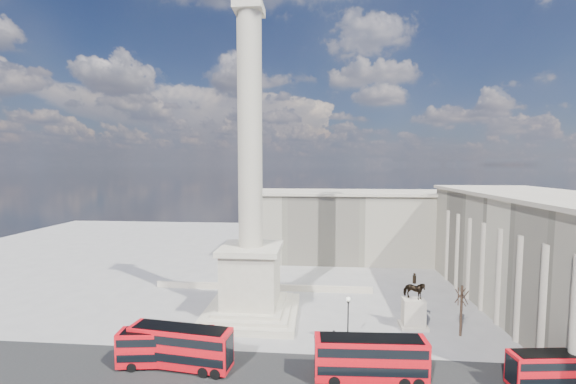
% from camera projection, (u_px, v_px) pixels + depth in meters
% --- Properties ---
extents(ground, '(180.00, 180.00, 0.00)m').
position_uv_depth(ground, '(245.00, 330.00, 49.06)').
color(ground, gray).
rests_on(ground, ground).
extents(asphalt_road, '(120.00, 9.00, 0.01)m').
position_uv_depth(asphalt_road, '(271.00, 375.00, 38.71)').
color(asphalt_road, '#252525').
rests_on(asphalt_road, ground).
extents(nelsons_column, '(14.00, 14.00, 49.85)m').
position_uv_depth(nelsons_column, '(251.00, 232.00, 53.04)').
color(nelsons_column, '#BDB49D').
rests_on(nelsons_column, ground).
extents(balustrade_wall, '(40.00, 0.60, 1.10)m').
position_uv_depth(balustrade_wall, '(262.00, 287.00, 64.92)').
color(balustrade_wall, '#B9AE9A').
rests_on(balustrade_wall, ground).
extents(building_east, '(19.00, 46.00, 18.60)m').
position_uv_depth(building_east, '(544.00, 253.00, 54.56)').
color(building_east, '#BEB69C').
rests_on(building_east, ground).
extents(building_northeast, '(51.00, 17.00, 16.60)m').
position_uv_depth(building_northeast, '(358.00, 225.00, 86.51)').
color(building_northeast, '#BEB69C').
rests_on(building_northeast, ground).
extents(red_bus_a, '(12.01, 4.08, 4.77)m').
position_uv_depth(red_bus_a, '(181.00, 346.00, 39.86)').
color(red_bus_a, red).
rests_on(red_bus_a, ground).
extents(red_bus_b, '(10.80, 3.67, 4.29)m').
position_uv_depth(red_bus_b, '(167.00, 347.00, 40.28)').
color(red_bus_b, red).
rests_on(red_bus_b, ground).
extents(red_bus_c, '(11.88, 3.19, 4.78)m').
position_uv_depth(red_bus_c, '(371.00, 358.00, 37.44)').
color(red_bus_c, red).
rests_on(red_bus_c, ground).
extents(red_bus_d, '(9.81, 3.27, 3.90)m').
position_uv_depth(red_bus_d, '(558.00, 370.00, 36.06)').
color(red_bus_d, red).
rests_on(red_bus_d, ground).
extents(victorian_lamp, '(0.55, 0.55, 6.42)m').
position_uv_depth(victorian_lamp, '(348.00, 317.00, 44.51)').
color(victorian_lamp, black).
rests_on(victorian_lamp, ground).
extents(equestrian_statue, '(3.75, 2.81, 7.88)m').
position_uv_depth(equestrian_statue, '(414.00, 309.00, 49.80)').
color(equestrian_statue, '#B9AE9A').
rests_on(equestrian_statue, ground).
extents(bare_tree_near, '(1.93, 1.93, 8.46)m').
position_uv_depth(bare_tree_near, '(558.00, 295.00, 44.37)').
color(bare_tree_near, '#332319').
rests_on(bare_tree_near, ground).
extents(bare_tree_mid, '(1.92, 1.92, 7.27)m').
position_uv_depth(bare_tree_mid, '(462.00, 294.00, 47.10)').
color(bare_tree_mid, '#332319').
rests_on(bare_tree_mid, ground).
extents(bare_tree_far, '(1.65, 1.65, 6.72)m').
position_uv_depth(bare_tree_far, '(476.00, 270.00, 59.62)').
color(bare_tree_far, '#332319').
rests_on(bare_tree_far, ground).
extents(pedestrian_walking, '(0.71, 0.47, 1.95)m').
position_uv_depth(pedestrian_walking, '(334.00, 338.00, 44.96)').
color(pedestrian_walking, black).
rests_on(pedestrian_walking, ground).
extents(pedestrian_standing, '(0.88, 0.78, 1.53)m').
position_uv_depth(pedestrian_standing, '(538.00, 363.00, 39.66)').
color(pedestrian_standing, black).
rests_on(pedestrian_standing, ground).
extents(pedestrian_crossing, '(0.79, 1.18, 1.86)m').
position_uv_depth(pedestrian_crossing, '(383.00, 340.00, 44.56)').
color(pedestrian_crossing, black).
rests_on(pedestrian_crossing, ground).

